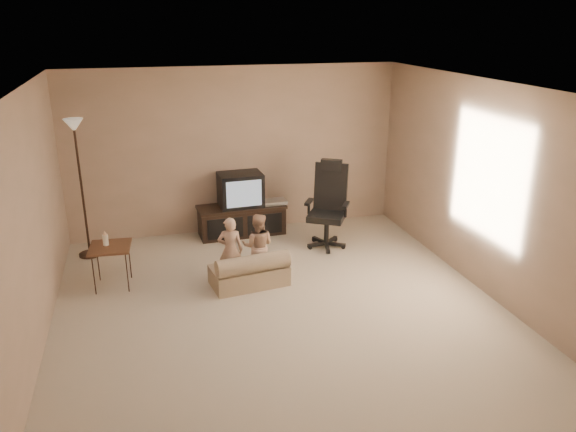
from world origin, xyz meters
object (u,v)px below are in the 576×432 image
at_px(toddler_left, 230,250).
at_px(toddler_right, 258,246).
at_px(office_chair, 328,216).
at_px(child_sofa, 250,272).
at_px(tv_stand, 242,209).
at_px(floor_lamp, 78,158).
at_px(side_table, 110,247).

relative_size(toddler_left, toddler_right, 1.01).
relative_size(office_chair, child_sofa, 1.26).
bearing_deg(tv_stand, office_chair, -36.58).
xyz_separation_m(office_chair, floor_lamp, (-3.34, 0.51, 0.95)).
bearing_deg(side_table, toddler_right, -6.88).
height_order(tv_stand, child_sofa, tv_stand).
distance_m(tv_stand, toddler_right, 1.54).
xyz_separation_m(child_sofa, toddler_right, (0.15, 0.22, 0.24)).
bearing_deg(toddler_left, child_sofa, 153.24).
height_order(side_table, child_sofa, side_table).
bearing_deg(floor_lamp, toddler_left, -36.99).
distance_m(office_chair, floor_lamp, 3.51).
xyz_separation_m(office_chair, side_table, (-3.00, -0.57, 0.07)).
bearing_deg(toddler_left, floor_lamp, -24.52).
bearing_deg(floor_lamp, tv_stand, 6.45).
xyz_separation_m(tv_stand, floor_lamp, (-2.22, -0.25, 1.00)).
height_order(child_sofa, toddler_left, toddler_left).
distance_m(child_sofa, toddler_left, 0.37).
bearing_deg(floor_lamp, toddler_right, -31.12).
relative_size(tv_stand, toddler_right, 1.60).
relative_size(floor_lamp, toddler_right, 2.25).
bearing_deg(tv_stand, toddler_right, -95.62).
bearing_deg(office_chair, child_sofa, -112.40).
height_order(office_chair, side_table, office_chair).
relative_size(floor_lamp, child_sofa, 1.94).
bearing_deg(office_chair, toddler_left, -120.90).
distance_m(side_table, toddler_left, 1.46).
bearing_deg(floor_lamp, side_table, -72.31).
xyz_separation_m(side_table, floor_lamp, (-0.34, 1.07, 0.88)).
bearing_deg(side_table, toddler_left, -10.49).
bearing_deg(side_table, child_sofa, -14.87).
height_order(floor_lamp, child_sofa, floor_lamp).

